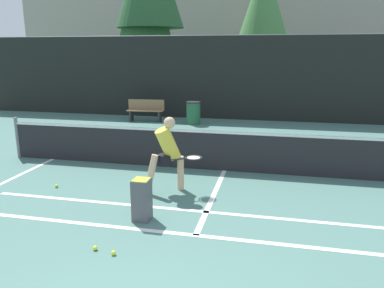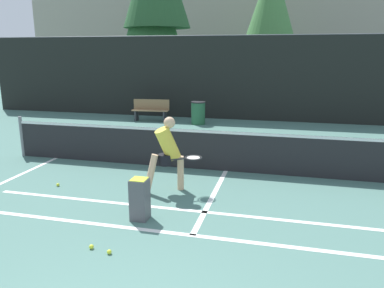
% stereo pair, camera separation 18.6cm
% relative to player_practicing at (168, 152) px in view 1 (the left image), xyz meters
% --- Properties ---
extents(court_baseline_near, '(11.00, 0.10, 0.01)m').
position_rel_player_practicing_xyz_m(court_baseline_near, '(0.92, -1.70, -0.82)').
color(court_baseline_near, white).
rests_on(court_baseline_near, ground).
extents(court_service_line, '(8.25, 0.10, 0.01)m').
position_rel_player_practicing_xyz_m(court_service_line, '(0.92, -0.82, -0.82)').
color(court_service_line, white).
rests_on(court_service_line, ground).
extents(court_center_mark, '(0.10, 3.28, 0.01)m').
position_rel_player_practicing_xyz_m(court_center_mark, '(0.92, -0.06, -0.82)').
color(court_center_mark, white).
rests_on(court_center_mark, ground).
extents(court_sideline_left, '(0.10, 4.28, 0.01)m').
position_rel_player_practicing_xyz_m(court_sideline_left, '(-3.59, -0.06, -0.82)').
color(court_sideline_left, white).
rests_on(court_sideline_left, ground).
extents(net, '(11.09, 0.09, 1.07)m').
position_rel_player_practicing_xyz_m(net, '(0.92, 1.58, -0.31)').
color(net, slate).
rests_on(net, ground).
extents(fence_back, '(24.00, 0.06, 3.38)m').
position_rel_player_practicing_xyz_m(fence_back, '(0.92, 8.53, 0.86)').
color(fence_back, black).
rests_on(fence_back, ground).
extents(player_practicing, '(1.20, 0.66, 1.51)m').
position_rel_player_practicing_xyz_m(player_practicing, '(0.00, 0.00, 0.00)').
color(player_practicing, '#DBAD84').
rests_on(player_practicing, ground).
extents(tennis_ball_scattered_0, '(0.07, 0.07, 0.07)m').
position_rel_player_practicing_xyz_m(tennis_ball_scattered_0, '(-0.38, -2.44, -0.79)').
color(tennis_ball_scattered_0, '#D1E033').
rests_on(tennis_ball_scattered_0, ground).
extents(tennis_ball_scattered_2, '(0.07, 0.07, 0.07)m').
position_rel_player_practicing_xyz_m(tennis_ball_scattered_2, '(-0.07, -2.50, -0.79)').
color(tennis_ball_scattered_2, '#D1E033').
rests_on(tennis_ball_scattered_2, ground).
extents(tennis_ball_scattered_3, '(0.07, 0.07, 0.07)m').
position_rel_player_practicing_xyz_m(tennis_ball_scattered_3, '(-2.32, -0.29, -0.79)').
color(tennis_ball_scattered_3, '#D1E033').
rests_on(tennis_ball_scattered_3, ground).
extents(ball_hopper, '(0.28, 0.28, 0.71)m').
position_rel_player_practicing_xyz_m(ball_hopper, '(-0.06, -1.34, -0.45)').
color(ball_hopper, '#4C4C51').
rests_on(ball_hopper, ground).
extents(courtside_bench, '(1.50, 0.51, 0.86)m').
position_rel_player_practicing_xyz_m(courtside_bench, '(-3.03, 7.33, -0.36)').
color(courtside_bench, olive).
rests_on(courtside_bench, ground).
extents(trash_bin, '(0.56, 0.56, 0.87)m').
position_rel_player_practicing_xyz_m(trash_bin, '(-1.03, 7.13, -0.39)').
color(trash_bin, '#28603D').
rests_on(trash_bin, ground).
extents(parked_car, '(1.69, 4.57, 1.43)m').
position_rel_player_practicing_xyz_m(parked_car, '(3.92, 12.02, -0.22)').
color(parked_car, navy).
rests_on(parked_car, ground).
extents(tree_east, '(2.92, 2.92, 7.79)m').
position_rel_player_practicing_xyz_m(tree_east, '(1.12, 15.78, 4.66)').
color(tree_east, brown).
rests_on(tree_east, ground).
extents(building_far, '(36.00, 2.40, 6.56)m').
position_rel_player_practicing_xyz_m(building_far, '(0.92, 20.99, 2.45)').
color(building_far, gray).
rests_on(building_far, ground).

